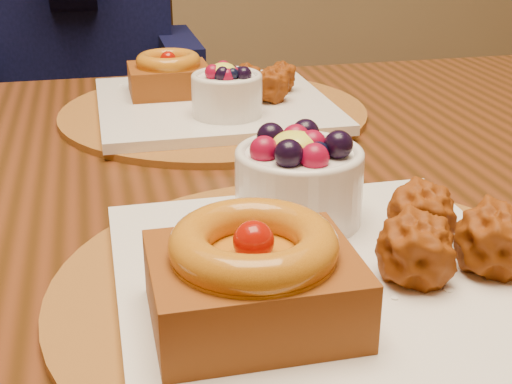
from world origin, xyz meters
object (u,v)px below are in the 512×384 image
dining_table (253,250)px  place_setting_near (316,254)px  place_setting_far (212,99)px  chair_far (123,162)px

dining_table → place_setting_near: 0.24m
dining_table → place_setting_near: (-0.00, -0.21, 0.11)m
dining_table → place_setting_far: size_ratio=4.21×
place_setting_near → place_setting_far: size_ratio=1.00×
place_setting_far → chair_far: 0.76m
dining_table → place_setting_near: place_setting_near is taller
place_setting_far → place_setting_near: bearing=-90.2°
dining_table → place_setting_far: 0.24m
place_setting_near → place_setting_far: bearing=89.8°
dining_table → place_setting_far: (-0.00, 0.22, 0.10)m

